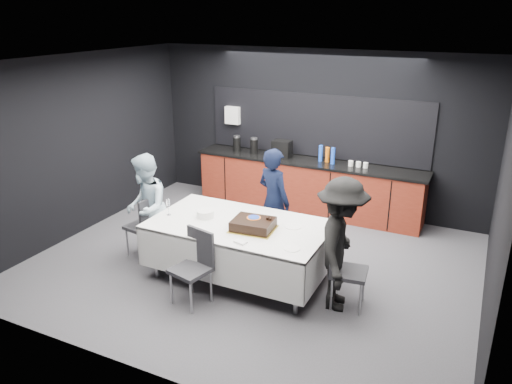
% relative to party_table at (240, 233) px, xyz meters
% --- Properties ---
extents(ground, '(6.00, 6.00, 0.00)m').
position_rel_party_table_xyz_m(ground, '(0.00, 0.40, -0.64)').
color(ground, '#48484D').
rests_on(ground, ground).
extents(room_shell, '(6.04, 5.04, 2.82)m').
position_rel_party_table_xyz_m(room_shell, '(0.00, 0.40, 1.22)').
color(room_shell, white).
rests_on(room_shell, ground).
extents(kitchenette, '(4.10, 0.64, 2.05)m').
position_rel_party_table_xyz_m(kitchenette, '(-0.02, 2.62, -0.10)').
color(kitchenette, maroon).
rests_on(kitchenette, ground).
extents(party_table, '(2.32, 1.32, 0.78)m').
position_rel_party_table_xyz_m(party_table, '(0.00, 0.00, 0.00)').
color(party_table, '#99999E').
rests_on(party_table, ground).
extents(cake_assembly, '(0.58, 0.49, 0.17)m').
position_rel_party_table_xyz_m(cake_assembly, '(0.25, -0.10, 0.21)').
color(cake_assembly, gold).
rests_on(cake_assembly, party_table).
extents(plate_stack, '(0.23, 0.23, 0.10)m').
position_rel_party_table_xyz_m(plate_stack, '(-0.51, -0.02, 0.19)').
color(plate_stack, white).
rests_on(plate_stack, party_table).
extents(loose_plate_near, '(0.21, 0.21, 0.01)m').
position_rel_party_table_xyz_m(loose_plate_near, '(-0.37, -0.42, 0.14)').
color(loose_plate_near, white).
rests_on(loose_plate_near, party_table).
extents(loose_plate_right_a, '(0.22, 0.22, 0.01)m').
position_rel_party_table_xyz_m(loose_plate_right_a, '(0.67, 0.20, 0.14)').
color(loose_plate_right_a, white).
rests_on(loose_plate_right_a, party_table).
extents(loose_plate_right_b, '(0.20, 0.20, 0.01)m').
position_rel_party_table_xyz_m(loose_plate_right_b, '(0.89, -0.39, 0.14)').
color(loose_plate_right_b, white).
rests_on(loose_plate_right_b, party_table).
extents(loose_plate_far, '(0.18, 0.18, 0.01)m').
position_rel_party_table_xyz_m(loose_plate_far, '(-0.06, 0.39, 0.14)').
color(loose_plate_far, white).
rests_on(loose_plate_far, party_table).
extents(fork_pile, '(0.17, 0.13, 0.02)m').
position_rel_party_table_xyz_m(fork_pile, '(0.28, -0.51, 0.15)').
color(fork_pile, white).
rests_on(fork_pile, party_table).
extents(champagne_flute, '(0.06, 0.06, 0.22)m').
position_rel_party_table_xyz_m(champagne_flute, '(-1.00, -0.16, 0.30)').
color(champagne_flute, white).
rests_on(champagne_flute, party_table).
extents(chair_left, '(0.48, 0.48, 0.92)m').
position_rel_party_table_xyz_m(chair_left, '(-1.48, -0.06, -0.11)').
color(chair_left, '#2A2A2E').
rests_on(chair_left, ground).
extents(chair_right, '(0.47, 0.47, 0.92)m').
position_rel_party_table_xyz_m(chair_right, '(1.43, -0.07, -0.11)').
color(chair_right, '#2A2A2E').
rests_on(chair_right, ground).
extents(chair_near, '(0.50, 0.50, 0.92)m').
position_rel_party_table_xyz_m(chair_near, '(-0.22, -0.76, -0.11)').
color(chair_near, '#2A2A2E').
rests_on(chair_near, ground).
extents(person_center, '(0.67, 0.56, 1.58)m').
position_rel_party_table_xyz_m(person_center, '(0.09, 0.91, 0.15)').
color(person_center, black).
rests_on(person_center, ground).
extents(person_left, '(0.89, 0.94, 1.54)m').
position_rel_party_table_xyz_m(person_left, '(-1.46, -0.06, 0.13)').
color(person_left, '#ABC6D6').
rests_on(person_left, ground).
extents(person_right, '(0.79, 1.15, 1.64)m').
position_rel_party_table_xyz_m(person_right, '(1.40, -0.11, 0.18)').
color(person_right, black).
rests_on(person_right, ground).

